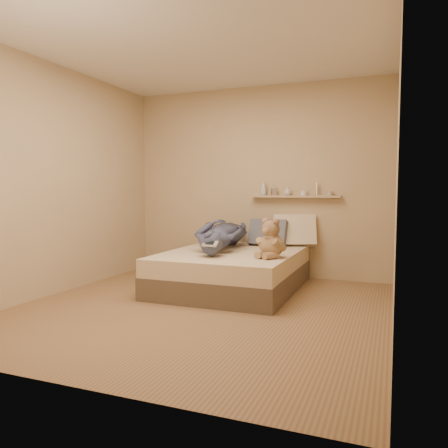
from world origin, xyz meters
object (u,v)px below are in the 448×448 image
at_px(wall_shelf, 295,196).
at_px(person, 222,234).
at_px(teddy_bear, 271,241).
at_px(pillow_grey, 268,233).
at_px(dark_plush, 210,235).
at_px(game_console, 210,244).
at_px(pillow_cream, 294,231).
at_px(bed, 232,270).

bearing_deg(wall_shelf, person, -136.41).
xyz_separation_m(teddy_bear, pillow_grey, (-0.31, 1.00, -0.01)).
bearing_deg(person, dark_plush, -62.20).
xyz_separation_m(dark_plush, wall_shelf, (1.12, 0.28, 0.53)).
bearing_deg(person, pillow_grey, -142.35).
distance_m(game_console, wall_shelf, 1.68).
relative_size(dark_plush, pillow_cream, 0.53).
xyz_separation_m(bed, wall_shelf, (0.55, 0.91, 0.88)).
relative_size(person, wall_shelf, 1.31).
bearing_deg(pillow_cream, dark_plush, -170.13).
xyz_separation_m(pillow_cream, person, (-0.78, -0.65, -0.01)).
distance_m(dark_plush, pillow_cream, 1.15).
bearing_deg(pillow_grey, wall_shelf, 35.72).
xyz_separation_m(pillow_cream, wall_shelf, (-0.02, 0.08, 0.45)).
relative_size(dark_plush, person, 0.18).
distance_m(teddy_bear, dark_plush, 1.46).
bearing_deg(game_console, person, 102.58).
bearing_deg(pillow_grey, person, -132.10).
bearing_deg(dark_plush, pillow_cream, 9.87).
relative_size(bed, teddy_bear, 4.35).
bearing_deg(teddy_bear, bed, 150.98).
bearing_deg(dark_plush, teddy_bear, -40.03).
distance_m(pillow_cream, pillow_grey, 0.35).
xyz_separation_m(game_console, pillow_grey, (0.29, 1.27, 0.01)).
distance_m(teddy_bear, pillow_cream, 1.14).
bearing_deg(person, wall_shelf, -146.66).
relative_size(teddy_bear, wall_shelf, 0.36).
relative_size(teddy_bear, dark_plush, 1.51).
relative_size(teddy_bear, pillow_cream, 0.79).
distance_m(bed, pillow_cream, 1.09).
height_order(bed, person, person).
relative_size(pillow_cream, person, 0.35).
bearing_deg(teddy_bear, dark_plush, 139.97).
distance_m(dark_plush, wall_shelf, 1.26).
xyz_separation_m(game_console, teddy_bear, (0.60, 0.27, 0.02)).
height_order(teddy_bear, wall_shelf, wall_shelf).
bearing_deg(dark_plush, game_console, -66.70).
height_order(dark_plush, wall_shelf, wall_shelf).
distance_m(pillow_grey, person, 0.68).
height_order(bed, pillow_grey, pillow_grey).
height_order(pillow_cream, pillow_grey, pillow_cream).
height_order(pillow_grey, wall_shelf, wall_shelf).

